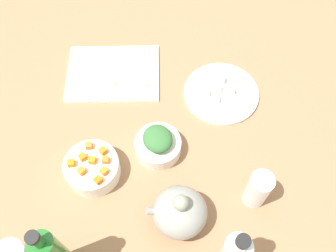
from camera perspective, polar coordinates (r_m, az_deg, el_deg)
name	(u,v)px	position (r cm, az deg, el deg)	size (l,w,h in cm)	color
tabletop	(168,137)	(114.70, 0.00, -1.63)	(190.00, 190.00, 3.00)	#9B6F4D
cutting_board	(113,73)	(127.11, -8.42, 8.03)	(30.51, 23.16, 1.00)	white
plate_tofu	(221,93)	(121.99, 8.19, 5.01)	(24.16, 24.16, 1.20)	white
bowl_greens	(158,146)	(108.59, -1.54, -3.14)	(13.50, 13.50, 5.15)	white
bowl_carrots	(93,168)	(107.13, -11.53, -6.42)	(15.37, 15.37, 6.16)	white
teapot	(180,212)	(97.47, 1.80, -13.07)	(15.91, 14.03, 15.57)	gray
drinking_glass_1	(258,189)	(101.83, 13.65, -9.45)	(6.26, 6.26, 13.02)	white
carrot_cube_0	(104,171)	(101.81, -9.80, -6.87)	(1.80, 1.80, 1.80)	orange
carrot_cube_1	(103,151)	(104.46, -9.95, -3.78)	(1.80, 1.80, 1.80)	orange
carrot_cube_2	(106,160)	(103.11, -9.57, -5.18)	(1.80, 1.80, 1.80)	orange
carrot_cube_3	(83,157)	(104.73, -13.00, -4.67)	(1.80, 1.80, 1.80)	orange
carrot_cube_4	(81,171)	(103.04, -13.18, -6.77)	(1.80, 1.80, 1.80)	orange
carrot_cube_5	(89,146)	(105.94, -12.06, -2.98)	(1.80, 1.80, 1.80)	orange
carrot_cube_6	(98,180)	(101.09, -10.69, -8.18)	(1.80, 1.80, 1.80)	orange
carrot_cube_7	(71,163)	(104.67, -14.66, -5.55)	(1.80, 1.80, 1.80)	orange
carrot_cube_8	(92,160)	(103.73, -11.56, -5.20)	(1.80, 1.80, 1.80)	orange
chopped_greens_mound	(158,139)	(104.38, -1.60, -1.95)	(9.17, 8.35, 4.36)	#376C37
tofu_cube_0	(218,88)	(120.83, 7.68, 5.74)	(2.20, 2.20, 2.20)	silver
tofu_cube_1	(231,90)	(121.03, 9.63, 5.44)	(2.20, 2.20, 2.20)	white
tofu_cube_2	(205,92)	(119.47, 5.77, 5.17)	(2.20, 2.20, 2.20)	white
tofu_cube_3	(221,80)	(123.12, 8.22, 7.08)	(2.20, 2.20, 2.20)	white
tofu_cube_4	(216,99)	(118.35, 7.36, 4.12)	(2.20, 2.20, 2.20)	white
dumpling_0	(112,85)	(122.15, -8.65, 6.27)	(4.02, 3.81, 2.32)	beige
dumpling_1	(109,64)	(127.69, -9.01, 9.37)	(5.86, 5.57, 2.16)	beige
dumpling_2	(144,86)	(120.42, -3.75, 6.11)	(4.44, 4.18, 2.75)	beige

